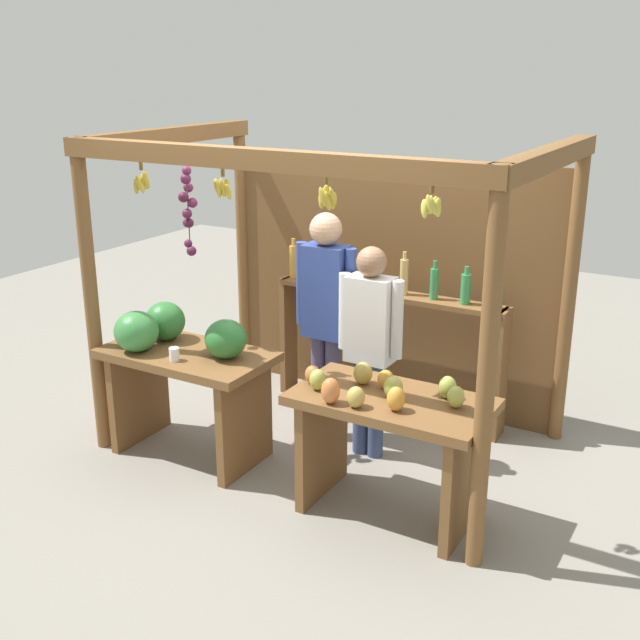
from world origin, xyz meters
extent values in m
plane|color=gray|center=(0.00, 0.00, 0.00)|extent=(12.00, 12.00, 0.00)
cylinder|color=brown|center=(-1.42, -0.90, 1.11)|extent=(0.10, 0.10, 2.22)
cylinder|color=brown|center=(1.42, -0.90, 1.11)|extent=(0.10, 0.10, 2.22)
cylinder|color=brown|center=(-1.42, 0.90, 1.11)|extent=(0.10, 0.10, 2.22)
cylinder|color=brown|center=(1.42, 0.90, 1.11)|extent=(0.10, 0.10, 2.22)
cube|color=brown|center=(0.00, -0.90, 2.16)|extent=(2.93, 0.12, 0.12)
cube|color=brown|center=(-1.42, 0.00, 2.16)|extent=(0.12, 1.90, 0.12)
cube|color=brown|center=(1.42, 0.00, 2.16)|extent=(0.12, 1.90, 0.12)
cube|color=brown|center=(0.00, 0.92, 1.00)|extent=(2.83, 0.04, 2.00)
cylinder|color=brown|center=(0.99, -0.71, 2.05)|extent=(0.02, 0.02, 0.06)
ellipsoid|color=#D1CC4C|center=(1.03, -0.71, 1.94)|extent=(0.04, 0.05, 0.11)
ellipsoid|color=#D1CC4C|center=(1.02, -0.69, 1.95)|extent=(0.07, 0.07, 0.12)
ellipsoid|color=#D1CC4C|center=(0.99, -0.67, 1.95)|extent=(0.07, 0.04, 0.11)
ellipsoid|color=#D1CC4C|center=(0.97, -0.67, 1.95)|extent=(0.05, 0.05, 0.11)
ellipsoid|color=#D1CC4C|center=(0.96, -0.71, 1.94)|extent=(0.04, 0.06, 0.11)
ellipsoid|color=#D1CC4C|center=(0.96, -0.73, 1.94)|extent=(0.06, 0.07, 0.12)
ellipsoid|color=#D1CC4C|center=(0.99, -0.73, 1.97)|extent=(0.07, 0.04, 0.11)
ellipsoid|color=#D1CC4C|center=(1.01, -0.73, 1.96)|extent=(0.07, 0.06, 0.11)
cylinder|color=brown|center=(-0.35, -0.75, 2.05)|extent=(0.02, 0.02, 0.06)
ellipsoid|color=gold|center=(-0.31, -0.75, 1.93)|extent=(0.04, 0.06, 0.11)
ellipsoid|color=gold|center=(-0.34, -0.73, 1.96)|extent=(0.06, 0.05, 0.11)
ellipsoid|color=gold|center=(-0.36, -0.72, 1.94)|extent=(0.05, 0.04, 0.11)
ellipsoid|color=gold|center=(-0.39, -0.72, 1.93)|extent=(0.05, 0.06, 0.11)
ellipsoid|color=gold|center=(-0.37, -0.76, 1.94)|extent=(0.06, 0.07, 0.12)
ellipsoid|color=gold|center=(-0.37, -0.79, 1.96)|extent=(0.07, 0.05, 0.11)
ellipsoid|color=gold|center=(-0.34, -0.77, 1.96)|extent=(0.06, 0.05, 0.11)
cylinder|color=brown|center=(0.35, -0.72, 2.05)|extent=(0.02, 0.02, 0.06)
ellipsoid|color=gold|center=(0.39, -0.72, 1.95)|extent=(0.04, 0.08, 0.12)
ellipsoid|color=gold|center=(0.38, -0.69, 1.92)|extent=(0.07, 0.07, 0.12)
ellipsoid|color=gold|center=(0.35, -0.68, 1.95)|extent=(0.06, 0.04, 0.12)
ellipsoid|color=gold|center=(0.33, -0.71, 1.96)|extent=(0.05, 0.06, 0.12)
ellipsoid|color=gold|center=(0.33, -0.73, 1.94)|extent=(0.05, 0.06, 0.12)
ellipsoid|color=gold|center=(0.35, -0.75, 1.95)|extent=(0.07, 0.04, 0.12)
ellipsoid|color=gold|center=(0.37, -0.74, 1.93)|extent=(0.05, 0.05, 0.12)
cylinder|color=brown|center=(-0.99, -0.77, 2.05)|extent=(0.02, 0.02, 0.06)
ellipsoid|color=gold|center=(-0.95, -0.77, 1.96)|extent=(0.04, 0.07, 0.13)
ellipsoid|color=gold|center=(-0.98, -0.74, 1.95)|extent=(0.06, 0.05, 0.13)
ellipsoid|color=gold|center=(-1.01, -0.75, 1.94)|extent=(0.06, 0.06, 0.13)
ellipsoid|color=gold|center=(-1.02, -0.79, 1.92)|extent=(0.05, 0.06, 0.13)
ellipsoid|color=gold|center=(-0.97, -0.81, 1.93)|extent=(0.08, 0.05, 0.13)
cylinder|color=#4C422D|center=(-0.83, -0.51, 1.80)|extent=(0.01, 0.01, 0.55)
sphere|color=#601E42|center=(-0.82, -0.52, 2.00)|extent=(0.06, 0.06, 0.06)
sphere|color=#511938|center=(-0.82, -0.53, 1.94)|extent=(0.07, 0.07, 0.07)
sphere|color=#601E42|center=(-0.85, -0.48, 1.88)|extent=(0.07, 0.07, 0.07)
sphere|color=#47142D|center=(-0.85, -0.53, 1.82)|extent=(0.07, 0.07, 0.07)
sphere|color=#601E42|center=(-0.82, -0.48, 1.78)|extent=(0.07, 0.07, 0.07)
sphere|color=#511938|center=(-0.82, -0.54, 1.71)|extent=(0.07, 0.07, 0.07)
sphere|color=#511938|center=(-0.86, -0.49, 1.64)|extent=(0.07, 0.07, 0.07)
sphere|color=#47142D|center=(-0.83, -0.51, 1.65)|extent=(0.07, 0.07, 0.07)
sphere|color=#511938|center=(-0.81, -0.52, 1.46)|extent=(0.07, 0.07, 0.07)
sphere|color=#511938|center=(-0.84, -0.52, 1.51)|extent=(0.06, 0.06, 0.06)
cube|color=brown|center=(-0.78, -0.67, 0.75)|extent=(1.19, 0.64, 0.06)
cube|color=brown|center=(-1.25, -0.67, 0.36)|extent=(0.06, 0.58, 0.72)
cube|color=brown|center=(-0.30, -0.67, 0.36)|extent=(0.06, 0.58, 0.72)
ellipsoid|color=#38843D|center=(-1.07, -0.84, 0.93)|extent=(0.31, 0.31, 0.28)
ellipsoid|color=#2D7533|center=(-0.47, -0.63, 0.92)|extent=(0.40, 0.40, 0.27)
ellipsoid|color=#2D7533|center=(-1.06, -0.56, 0.92)|extent=(0.38, 0.38, 0.28)
cylinder|color=white|center=(-0.73, -0.85, 0.83)|extent=(0.07, 0.07, 0.09)
cube|color=brown|center=(0.78, -0.67, 0.75)|extent=(1.19, 0.64, 0.06)
cube|color=brown|center=(0.30, -0.67, 0.36)|extent=(0.06, 0.58, 0.72)
cube|color=brown|center=(1.25, -0.67, 0.36)|extent=(0.06, 0.58, 0.72)
ellipsoid|color=#A8B24C|center=(0.34, -0.80, 0.85)|extent=(0.14, 0.14, 0.13)
ellipsoid|color=gold|center=(0.88, -0.83, 0.86)|extent=(0.14, 0.14, 0.15)
ellipsoid|color=#CC7038|center=(0.27, -0.73, 0.84)|extent=(0.14, 0.14, 0.12)
ellipsoid|color=#A8B24C|center=(0.79, -0.67, 0.85)|extent=(0.15, 0.15, 0.13)
ellipsoid|color=gold|center=(0.69, -0.57, 0.84)|extent=(0.12, 0.12, 0.12)
ellipsoid|color=#B79E47|center=(0.66, -0.91, 0.85)|extent=(0.14, 0.14, 0.13)
ellipsoid|color=#CC7038|center=(0.51, -0.93, 0.86)|extent=(0.15, 0.15, 0.16)
ellipsoid|color=#A8B24C|center=(1.16, -0.62, 0.85)|extent=(0.12, 0.12, 0.13)
ellipsoid|color=#A8B24C|center=(1.07, -0.52, 0.85)|extent=(0.15, 0.15, 0.14)
ellipsoid|color=#B79E47|center=(0.54, -0.58, 0.86)|extent=(0.16, 0.16, 0.14)
cube|color=brown|center=(-0.80, 0.67, 0.50)|extent=(0.05, 0.20, 1.00)
cube|color=brown|center=(1.04, 0.67, 0.50)|extent=(0.05, 0.20, 1.00)
cube|color=brown|center=(0.12, 0.67, 0.98)|extent=(1.84, 0.22, 0.04)
cylinder|color=gold|center=(-0.74, 0.67, 1.13)|extent=(0.07, 0.07, 0.27)
cylinder|color=gold|center=(-0.74, 0.67, 1.30)|extent=(0.03, 0.03, 0.06)
cylinder|color=#994C1E|center=(-0.50, 0.67, 1.14)|extent=(0.08, 0.08, 0.29)
cylinder|color=#994C1E|center=(-0.50, 0.67, 1.32)|extent=(0.03, 0.03, 0.06)
cylinder|color=#338C4C|center=(-0.25, 0.67, 1.11)|extent=(0.07, 0.07, 0.23)
cylinder|color=#338C4C|center=(-0.25, 0.67, 1.26)|extent=(0.03, 0.03, 0.06)
cylinder|color=gold|center=(0.00, 0.67, 1.13)|extent=(0.07, 0.07, 0.27)
cylinder|color=gold|center=(0.00, 0.67, 1.30)|extent=(0.03, 0.03, 0.06)
cylinder|color=#D8B266|center=(0.24, 0.67, 1.14)|extent=(0.06, 0.06, 0.27)
cylinder|color=#D8B266|center=(0.24, 0.67, 1.30)|extent=(0.03, 0.03, 0.06)
cylinder|color=#338C4C|center=(0.48, 0.67, 1.12)|extent=(0.06, 0.06, 0.23)
cylinder|color=#338C4C|center=(0.48, 0.67, 1.26)|extent=(0.03, 0.03, 0.06)
cylinder|color=#338C4C|center=(0.73, 0.67, 1.11)|extent=(0.07, 0.07, 0.22)
cylinder|color=#338C4C|center=(0.73, 0.67, 1.25)|extent=(0.03, 0.03, 0.06)
cylinder|color=#338C4C|center=(0.97, 0.67, 1.12)|extent=(0.07, 0.07, 0.24)
cylinder|color=#338C4C|center=(0.97, 0.67, 1.27)|extent=(0.03, 0.03, 0.06)
cylinder|color=#554A72|center=(-0.15, 0.05, 0.40)|extent=(0.11, 0.11, 0.80)
cylinder|color=#554A72|center=(-0.03, 0.05, 0.40)|extent=(0.11, 0.11, 0.80)
cube|color=#2D428C|center=(-0.09, 0.05, 1.13)|extent=(0.32, 0.19, 0.67)
cylinder|color=#2D428C|center=(-0.29, 0.05, 1.16)|extent=(0.08, 0.08, 0.60)
cylinder|color=#2D428C|center=(0.11, 0.05, 1.16)|extent=(0.08, 0.08, 0.60)
sphere|color=tan|center=(-0.09, 0.05, 1.58)|extent=(0.23, 0.23, 0.23)
cylinder|color=#394875|center=(0.26, -0.04, 0.36)|extent=(0.11, 0.11, 0.71)
cylinder|color=#394875|center=(0.38, -0.04, 0.36)|extent=(0.11, 0.11, 0.71)
cube|color=white|center=(0.32, -0.04, 1.01)|extent=(0.32, 0.19, 0.60)
cylinder|color=white|center=(0.12, -0.04, 1.04)|extent=(0.08, 0.08, 0.54)
cylinder|color=white|center=(0.52, -0.04, 1.04)|extent=(0.08, 0.08, 0.54)
sphere|color=#997051|center=(0.32, -0.04, 1.42)|extent=(0.21, 0.21, 0.21)
camera|label=1|loc=(2.55, -4.57, 2.67)|focal=43.82mm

